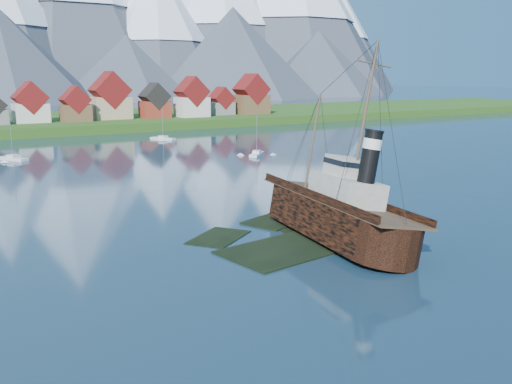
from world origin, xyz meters
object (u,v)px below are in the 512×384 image
sailboat_c (13,159)px  sailboat_e (163,139)px  sailboat_d (257,155)px  tugboat_wreck (324,210)px

sailboat_c → sailboat_e: 49.68m
sailboat_d → sailboat_e: size_ratio=1.03×
sailboat_c → sailboat_e: (45.13, 20.78, -0.02)m
sailboat_d → sailboat_e: (-5.91, 43.41, -0.02)m
tugboat_wreck → sailboat_d: (29.53, 62.73, -2.82)m
sailboat_e → sailboat_d: bearing=-107.7°
tugboat_wreck → sailboat_c: size_ratio=2.89×
sailboat_c → sailboat_d: 55.83m
tugboat_wreck → sailboat_d: size_ratio=2.99×
tugboat_wreck → sailboat_e: tugboat_wreck is taller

